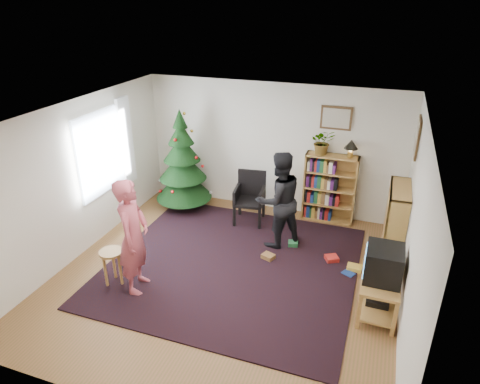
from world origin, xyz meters
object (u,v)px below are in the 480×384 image
(bookshelf_right, at_px, (395,225))
(bookshelf_back, at_px, (330,188))
(potted_plant, at_px, (323,142))
(tv_stand, at_px, (379,292))
(armchair, at_px, (251,195))
(person_by_chair, at_px, (279,200))
(picture_back, at_px, (336,118))
(person_standing, at_px, (133,237))
(stool, at_px, (112,259))
(picture_right, at_px, (418,138))
(table_lamp, at_px, (351,146))
(christmas_tree, at_px, (183,168))
(crt_tv, at_px, (384,264))

(bookshelf_right, bearing_deg, bookshelf_back, 46.86)
(bookshelf_right, relative_size, potted_plant, 2.80)
(tv_stand, distance_m, armchair, 3.09)
(bookshelf_back, xyz_separation_m, person_by_chair, (-0.67, -1.18, 0.18))
(picture_back, height_order, person_standing, picture_back)
(bookshelf_right, relative_size, stool, 2.31)
(picture_right, relative_size, stool, 1.07)
(picture_back, height_order, bookshelf_back, picture_back)
(tv_stand, bearing_deg, table_lamp, 107.36)
(christmas_tree, xyz_separation_m, stool, (0.15, -2.66, -0.40))
(picture_right, distance_m, table_lamp, 1.24)
(christmas_tree, bearing_deg, crt_tv, -27.38)
(christmas_tree, bearing_deg, armchair, -3.54)
(picture_right, bearing_deg, person_standing, -145.78)
(armchair, relative_size, person_standing, 0.56)
(stool, relative_size, person_standing, 0.33)
(person_by_chair, bearing_deg, person_standing, 6.06)
(christmas_tree, xyz_separation_m, bookshelf_right, (3.99, -0.69, -0.17))
(christmas_tree, height_order, bookshelf_back, christmas_tree)
(bookshelf_right, relative_size, tv_stand, 1.47)
(picture_right, distance_m, crt_tv, 2.18)
(tv_stand, bearing_deg, stool, -170.00)
(picture_right, height_order, bookshelf_right, picture_right)
(table_lamp, bearing_deg, bookshelf_back, 180.00)
(person_standing, relative_size, person_by_chair, 1.03)
(tv_stand, bearing_deg, christmas_tree, 152.64)
(tv_stand, height_order, person_standing, person_standing)
(armchair, height_order, person_by_chair, person_by_chair)
(stool, bearing_deg, person_standing, 5.22)
(person_standing, relative_size, potted_plant, 3.72)
(picture_right, bearing_deg, christmas_tree, 177.44)
(crt_tv, bearing_deg, person_standing, -169.44)
(bookshelf_back, xyz_separation_m, crt_tv, (1.05, -2.41, 0.11))
(christmas_tree, bearing_deg, person_by_chair, -19.86)
(tv_stand, bearing_deg, picture_back, 112.83)
(christmas_tree, height_order, bookshelf_right, christmas_tree)
(picture_right, bearing_deg, potted_plant, 158.62)
(picture_back, distance_m, armchair, 2.07)
(person_by_chair, height_order, table_lamp, person_by_chair)
(christmas_tree, distance_m, bookshelf_right, 4.05)
(crt_tv, relative_size, armchair, 0.53)
(bookshelf_back, relative_size, armchair, 1.35)
(picture_right, relative_size, crt_tv, 1.17)
(bookshelf_back, distance_m, person_standing, 3.79)
(tv_stand, bearing_deg, picture_right, 82.01)
(person_standing, height_order, table_lamp, person_standing)
(stool, bearing_deg, bookshelf_back, 48.97)
(christmas_tree, xyz_separation_m, person_standing, (0.54, -2.62, 0.03))
(bookshelf_back, xyz_separation_m, armchair, (-1.37, -0.50, -0.14))
(potted_plant, bearing_deg, bookshelf_right, -38.68)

